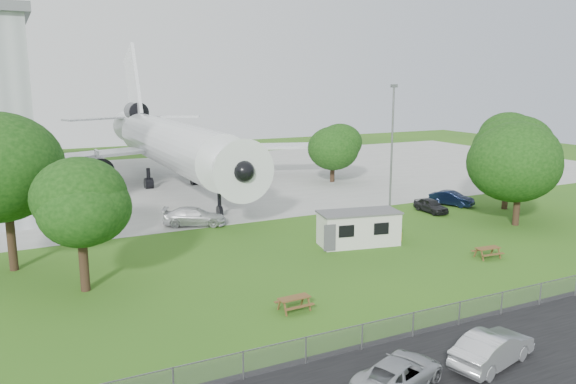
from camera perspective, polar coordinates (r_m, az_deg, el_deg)
name	(u,v)px	position (r m, az deg, el deg)	size (l,w,h in m)	color
ground	(344,273)	(37.48, 5.72, -8.16)	(160.00, 160.00, 0.00)	#40761D
asphalt_strip	(497,359)	(28.28, 20.45, -15.58)	(120.00, 8.00, 0.02)	black
concrete_apron	(182,181)	(71.50, -10.73, 1.11)	(120.00, 46.00, 0.03)	#B7B7B2
airliner	(169,142)	(68.19, -12.01, 5.03)	(46.36, 47.73, 17.69)	white
site_cabin	(359,228)	(43.42, 7.21, -3.65)	(6.95, 3.84, 2.62)	silver
picnic_west	(294,310)	(31.59, 0.63, -11.92)	(1.80, 1.50, 0.76)	brown
picnic_east	(487,258)	(42.74, 19.57, -6.31)	(1.80, 1.50, 0.76)	brown
fence	(444,329)	(30.49, 15.54, -13.25)	(58.00, 0.04, 1.30)	gray
lamp_mast	(391,162)	(45.59, 10.45, 2.99)	(0.16, 0.16, 12.00)	slate
tree_west_big	(4,170)	(40.50, -26.86, 2.00)	(9.27, 9.27, 11.40)	#382619
tree_west_small	(79,203)	(34.95, -20.44, -1.05)	(6.41, 6.41, 8.63)	#382619
tree_east_front	(520,166)	(52.00, 22.51, 2.49)	(8.18, 8.18, 9.34)	#382619
tree_east_back	(509,144)	(58.11, 21.56, 4.54)	(7.02, 7.02, 9.91)	#382619
tree_far_apron	(333,145)	(69.21, 4.57, 4.81)	(6.36, 6.36, 7.84)	#382619
car_centre_sedan	(492,349)	(27.36, 20.06, -14.73)	(1.62, 4.66, 1.54)	#B3B5BB
car_west_estate	(399,374)	(24.61, 11.23, -17.64)	(2.12, 4.60, 1.28)	#A8ABB0
car_ne_hatch	(431,206)	(55.32, 14.31, -1.35)	(1.55, 3.86, 1.32)	black
car_ne_sedan	(452,199)	(58.85, 16.28, -0.64)	(1.52, 4.35, 1.43)	black
car_apron_van	(194,217)	(49.45, -9.48, -2.48)	(2.21, 5.44, 1.58)	silver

